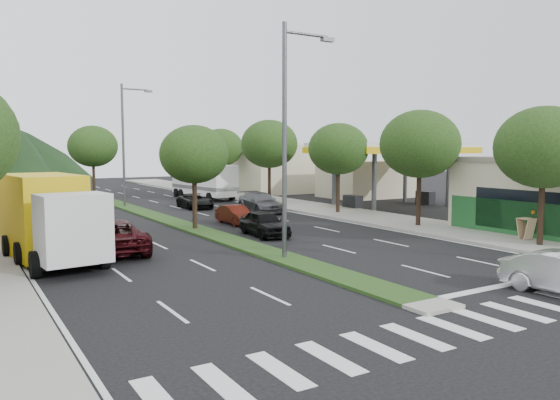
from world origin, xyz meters
TOP-DOWN VIEW (x-y plane):
  - ground at (0.00, 0.00)m, footprint 160.00×160.00m
  - sidewalk_right at (12.50, 25.00)m, footprint 5.00×90.00m
  - median at (0.00, 28.00)m, footprint 1.60×56.00m
  - crosswalk at (0.00, -2.00)m, footprint 19.00×2.20m
  - gas_canopy at (19.00, 22.00)m, footprint 12.20×8.20m
  - bldg_right_far at (19.50, 44.00)m, footprint 10.00×16.00m
  - tree_r_a at (12.00, 4.00)m, footprint 4.60×4.60m
  - tree_r_b at (12.00, 12.00)m, footprint 4.80×4.80m
  - tree_r_c at (12.00, 20.00)m, footprint 4.40×4.40m
  - tree_r_d at (12.00, 30.00)m, footprint 5.00×5.00m
  - tree_r_e at (12.00, 40.00)m, footprint 4.60×4.60m
  - tree_med_near at (0.00, 18.00)m, footprint 4.00×4.00m
  - tree_med_far at (0.00, 44.00)m, footprint 4.80×4.80m
  - streetlight_near at (0.21, 8.00)m, footprint 2.60×0.25m
  - streetlight_mid at (0.21, 33.00)m, footprint 2.60×0.25m
  - suv_maroon at (-5.99, 13.33)m, footprint 2.96×5.78m
  - car_queue_a at (2.42, 14.03)m, footprint 2.02×4.24m
  - car_queue_b at (7.75, 24.03)m, footprint 2.47×5.25m
  - car_queue_c at (3.17, 19.03)m, footprint 1.27×3.62m
  - car_queue_d at (4.57, 29.03)m, footprint 2.19×4.40m
  - box_truck at (-8.70, 12.77)m, footprint 3.56×7.66m
  - motorhome at (8.54, 36.53)m, footprint 3.49×8.77m
  - a_frame_sign at (12.84, 5.33)m, footprint 0.69×0.78m

SIDE VIEW (x-z plane):
  - ground at x=0.00m, z-range 0.00..0.00m
  - crosswalk at x=0.00m, z-range 0.00..0.01m
  - median at x=0.00m, z-range 0.00..0.12m
  - sidewalk_right at x=12.50m, z-range 0.00..0.15m
  - car_queue_c at x=3.17m, z-range 0.00..1.19m
  - car_queue_d at x=4.57m, z-range 0.00..1.20m
  - car_queue_a at x=2.42m, z-range 0.00..1.40m
  - car_queue_b at x=7.75m, z-range 0.00..1.48m
  - suv_maroon at x=-5.99m, z-range 0.00..1.56m
  - a_frame_sign at x=12.84m, z-range 0.06..1.55m
  - box_truck at x=-8.70m, z-range -0.10..3.55m
  - motorhome at x=8.54m, z-range 0.11..3.39m
  - bldg_right_far at x=19.50m, z-range 0.00..5.20m
  - tree_med_near at x=0.00m, z-range 1.42..7.44m
  - gas_canopy at x=19.00m, z-range 2.02..7.27m
  - tree_r_c at x=12.00m, z-range 1.51..7.99m
  - tree_r_a at x=12.00m, z-range 1.50..8.14m
  - tree_r_e at x=12.00m, z-range 1.54..8.25m
  - tree_med_far at x=0.00m, z-range 1.54..8.47m
  - tree_r_b at x=12.00m, z-range 1.57..8.50m
  - tree_r_d at x=12.00m, z-range 1.60..8.76m
  - streetlight_near at x=0.21m, z-range 0.58..10.58m
  - streetlight_mid at x=0.21m, z-range 0.58..10.58m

